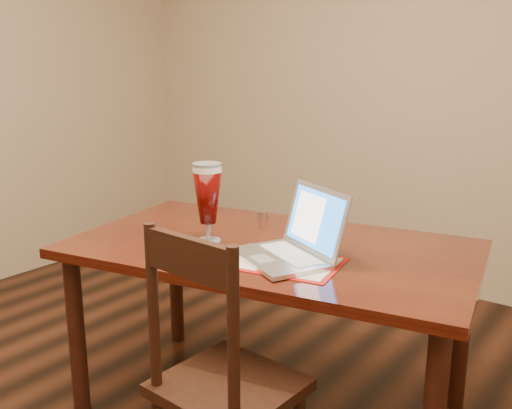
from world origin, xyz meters
The scene contains 2 objects.
dining_table centered at (0.15, 0.71, 0.68)m, with size 1.75×1.20×1.08m.
dining_chair centered at (0.35, 0.17, 0.47)m, with size 0.45×0.43×1.00m.
Camera 1 is at (1.43, -1.08, 1.47)m, focal length 40.00 mm.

